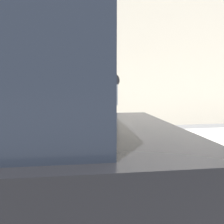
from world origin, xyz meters
name	(u,v)px	position (x,y,z in m)	size (l,w,h in m)	color
ground_plane	(169,201)	(0.00, 0.00, 0.00)	(60.00, 60.00, 0.00)	slate
sidewalk	(126,147)	(0.00, 2.20, 0.05)	(24.00, 2.80, 0.11)	#ADAAA3
building_facade	(107,48)	(0.00, 4.97, 2.59)	(24.00, 0.30, 5.19)	beige
parking_meter	(112,99)	(-0.52, 0.99, 1.15)	(0.21, 0.14, 1.43)	#2D2D30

